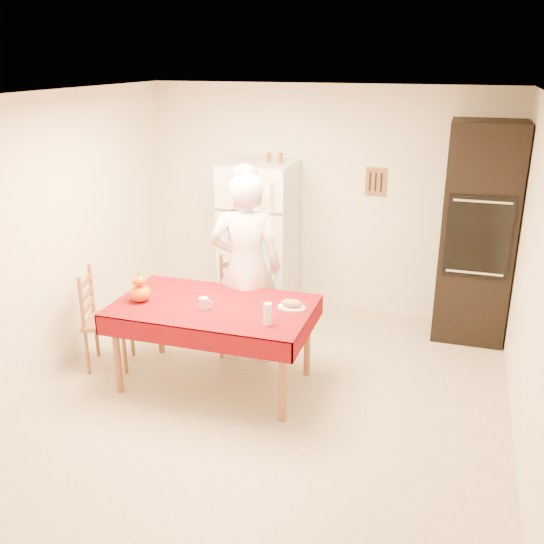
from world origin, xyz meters
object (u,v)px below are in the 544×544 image
at_px(chair_far, 240,300).
at_px(chair_left, 100,315).
at_px(refrigerator, 259,239).
at_px(oven_cabinet, 478,234).
at_px(bread_plate, 292,308).
at_px(seated_woman, 246,269).
at_px(wine_glass, 268,314).
at_px(coffee_mug, 204,303).
at_px(pumpkin_lower, 140,293).
at_px(dining_table, 213,312).

height_order(chair_far, chair_left, same).
xyz_separation_m(refrigerator, oven_cabinet, (2.28, 0.05, 0.25)).
xyz_separation_m(chair_far, bread_plate, (0.70, -0.62, 0.26)).
bearing_deg(seated_woman, bread_plate, 128.83).
distance_m(refrigerator, wine_glass, 2.05).
height_order(seated_woman, wine_glass, seated_woman).
height_order(chair_far, coffee_mug, chair_far).
distance_m(wine_glass, bread_plate, 0.38).
xyz_separation_m(oven_cabinet, pumpkin_lower, (-2.76, -1.84, -0.27)).
bearing_deg(refrigerator, seated_woman, -77.35).
distance_m(oven_cabinet, dining_table, 2.77).
xyz_separation_m(oven_cabinet, bread_plate, (-1.46, -1.61, -0.33)).
bearing_deg(wine_glass, chair_left, 172.00).
relative_size(chair_left, bread_plate, 3.96).
height_order(dining_table, pumpkin_lower, pumpkin_lower).
bearing_deg(refrigerator, pumpkin_lower, -105.08).
bearing_deg(refrigerator, coffee_mug, -86.44).
bearing_deg(bread_plate, pumpkin_lower, -169.84).
bearing_deg(seated_woman, dining_table, 66.07).
bearing_deg(wine_glass, bread_plate, 74.70).
xyz_separation_m(dining_table, pumpkin_lower, (-0.63, -0.12, 0.14)).
distance_m(chair_left, wine_glass, 1.76).
height_order(refrigerator, chair_left, refrigerator).
height_order(dining_table, bread_plate, bread_plate).
distance_m(pumpkin_lower, wine_glass, 1.21).
bearing_deg(dining_table, refrigerator, 95.10).
height_order(refrigerator, seated_woman, seated_woman).
xyz_separation_m(oven_cabinet, chair_far, (-2.16, -0.99, -0.59)).
relative_size(oven_cabinet, bread_plate, 9.17).
bearing_deg(pumpkin_lower, bread_plate, 10.16).
bearing_deg(seated_woman, oven_cabinet, -163.29).
xyz_separation_m(chair_left, coffee_mug, (1.10, -0.11, 0.30)).
height_order(coffee_mug, pumpkin_lower, pumpkin_lower).
relative_size(refrigerator, chair_far, 1.79).
xyz_separation_m(refrigerator, pumpkin_lower, (-0.48, -1.80, -0.02)).
bearing_deg(dining_table, bread_plate, 9.95).
xyz_separation_m(chair_far, pumpkin_lower, (-0.60, -0.85, 0.33)).
bearing_deg(bread_plate, wine_glass, -105.30).
xyz_separation_m(coffee_mug, bread_plate, (0.70, 0.23, -0.04)).
bearing_deg(coffee_mug, chair_far, 89.67).
relative_size(dining_table, bread_plate, 7.08).
bearing_deg(wine_glass, refrigerator, 110.51).
height_order(dining_table, coffee_mug, coffee_mug).
relative_size(seated_woman, bread_plate, 7.60).
xyz_separation_m(oven_cabinet, coffee_mug, (-2.17, -1.84, -0.29)).
height_order(seated_woman, bread_plate, seated_woman).
bearing_deg(dining_table, chair_left, -180.00).
bearing_deg(bread_plate, dining_table, -170.05).
bearing_deg(chair_far, bread_plate, -60.45).
distance_m(refrigerator, seated_woman, 1.16).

